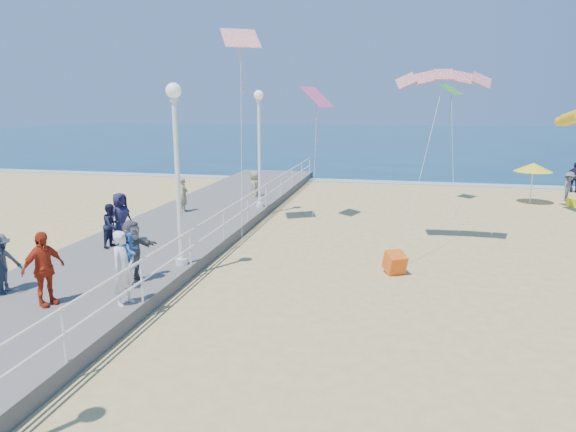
% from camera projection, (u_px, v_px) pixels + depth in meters
% --- Properties ---
extents(ground, '(160.00, 160.00, 0.00)m').
position_uv_depth(ground, '(360.00, 290.00, 14.43)').
color(ground, '#D5B86F').
rests_on(ground, ground).
extents(ocean, '(160.00, 90.00, 0.05)m').
position_uv_depth(ocean, '(393.00, 138.00, 76.47)').
color(ocean, '#0D3451').
rests_on(ocean, ground).
extents(surf_line, '(160.00, 1.20, 0.04)m').
position_uv_depth(surf_line, '(383.00, 182.00, 33.99)').
color(surf_line, silver).
rests_on(surf_line, ground).
extents(boardwalk, '(5.00, 44.00, 0.40)m').
position_uv_depth(boardwalk, '(117.00, 266.00, 15.92)').
color(boardwalk, slate).
rests_on(boardwalk, ground).
extents(railing, '(0.05, 42.00, 0.55)m').
position_uv_depth(railing, '(190.00, 238.00, 15.19)').
color(railing, white).
rests_on(railing, boardwalk).
extents(lamp_post_mid, '(0.44, 0.44, 5.32)m').
position_uv_depth(lamp_post_mid, '(177.00, 156.00, 14.73)').
color(lamp_post_mid, white).
rests_on(lamp_post_mid, boardwalk).
extents(lamp_post_far, '(0.44, 0.44, 5.32)m').
position_uv_depth(lamp_post_far, '(259.00, 137.00, 23.32)').
color(lamp_post_far, white).
rests_on(lamp_post_far, boardwalk).
extents(woman_holding_toddler, '(0.57, 0.74, 1.82)m').
position_uv_depth(woman_holding_toddler, '(124.00, 268.00, 12.22)').
color(woman_holding_toddler, silver).
rests_on(woman_holding_toddler, boardwalk).
extents(toddler_held, '(0.43, 0.51, 0.91)m').
position_uv_depth(toddler_held, '(132.00, 251.00, 12.25)').
color(toddler_held, '#3877D2').
rests_on(toddler_held, boardwalk).
extents(spectator_2, '(1.00, 1.14, 1.54)m').
position_uv_depth(spectator_2, '(1.00, 263.00, 13.08)').
color(spectator_2, '#58595D').
rests_on(spectator_2, boardwalk).
extents(spectator_3, '(0.80, 1.16, 1.82)m').
position_uv_depth(spectator_3, '(43.00, 269.00, 12.17)').
color(spectator_3, '#B93017').
rests_on(spectator_3, boardwalk).
extents(spectator_4, '(0.83, 1.00, 1.76)m').
position_uv_depth(spectator_4, '(121.00, 218.00, 17.70)').
color(spectator_4, '#1D1C3D').
rests_on(spectator_4, boardwalk).
extents(spectator_5, '(0.77, 1.66, 1.73)m').
position_uv_depth(spectator_5, '(133.00, 252.00, 13.75)').
color(spectator_5, '#55565A').
rests_on(spectator_5, boardwalk).
extents(spectator_6, '(0.45, 0.61, 1.54)m').
position_uv_depth(spectator_6, '(184.00, 195.00, 22.79)').
color(spectator_6, gray).
rests_on(spectator_6, boardwalk).
extents(spectator_7, '(0.64, 0.78, 1.48)m').
position_uv_depth(spectator_7, '(112.00, 225.00, 17.22)').
color(spectator_7, '#181B35').
rests_on(spectator_7, boardwalk).
extents(beach_walker_a, '(1.06, 1.18, 1.59)m').
position_uv_depth(beach_walker_a, '(569.00, 186.00, 27.38)').
color(beach_walker_a, '#5E5C62').
rests_on(beach_walker_a, ground).
extents(beach_walker_b, '(1.13, 0.74, 1.79)m').
position_uv_depth(beach_walker_b, '(575.00, 177.00, 29.98)').
color(beach_walker_b, '#1E1A3A').
rests_on(beach_walker_b, ground).
extents(beach_walker_c, '(0.74, 0.96, 1.74)m').
position_uv_depth(beach_walker_c, '(255.00, 187.00, 26.57)').
color(beach_walker_c, gray).
rests_on(beach_walker_c, ground).
extents(box_kite, '(0.82, 0.88, 0.74)m').
position_uv_depth(box_kite, '(395.00, 265.00, 15.76)').
color(box_kite, red).
rests_on(box_kite, ground).
extents(beach_umbrella, '(1.90, 1.90, 2.14)m').
position_uv_depth(beach_umbrella, '(533.00, 167.00, 26.42)').
color(beach_umbrella, white).
rests_on(beach_umbrella, ground).
extents(beach_chair_left, '(0.55, 0.55, 0.40)m').
position_uv_depth(beach_chair_left, '(573.00, 202.00, 26.11)').
color(beach_chair_left, yellow).
rests_on(beach_chair_left, ground).
extents(kite_parafoil, '(3.23, 0.94, 0.65)m').
position_uv_depth(kite_parafoil, '(444.00, 75.00, 17.44)').
color(kite_parafoil, red).
extents(kite_windsock, '(0.96, 2.41, 1.02)m').
position_uv_depth(kite_windsock, '(573.00, 117.00, 22.92)').
color(kite_windsock, gold).
extents(kite_diamond_pink, '(1.34, 1.53, 0.86)m').
position_uv_depth(kite_diamond_pink, '(317.00, 97.00, 21.79)').
color(kite_diamond_pink, '#D64E80').
extents(kite_diamond_green, '(1.33, 1.37, 0.53)m').
position_uv_depth(kite_diamond_green, '(451.00, 90.00, 25.85)').
color(kite_diamond_green, green).
extents(kite_diamond_redwhite, '(1.80, 1.71, 0.83)m').
position_uv_depth(kite_diamond_redwhite, '(241.00, 38.00, 20.08)').
color(kite_diamond_redwhite, red).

